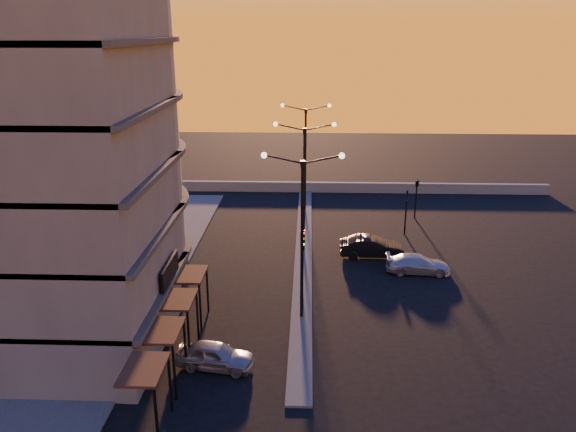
# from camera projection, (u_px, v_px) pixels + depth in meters

# --- Properties ---
(ground) EXTENTS (120.00, 120.00, 0.00)m
(ground) POSITION_uv_depth(u_px,v_px,m) (301.00, 318.00, 31.73)
(ground) COLOR black
(ground) RESTS_ON ground
(sidewalk_west) EXTENTS (5.00, 40.00, 0.12)m
(sidewalk_west) POSITION_uv_depth(u_px,v_px,m) (139.00, 283.00, 35.88)
(sidewalk_west) COLOR #4B4B48
(sidewalk_west) RESTS_ON ground
(median) EXTENTS (1.20, 36.00, 0.12)m
(median) POSITION_uv_depth(u_px,v_px,m) (304.00, 251.00, 41.19)
(median) COLOR #4B4B48
(median) RESTS_ON ground
(parapet) EXTENTS (44.00, 0.50, 1.00)m
(parapet) POSITION_uv_depth(u_px,v_px,m) (325.00, 187.00, 56.15)
(parapet) COLOR slate
(parapet) RESTS_ON ground
(building) EXTENTS (14.35, 17.08, 25.00)m
(building) POSITION_uv_depth(u_px,v_px,m) (28.00, 104.00, 28.50)
(building) COLOR #635E58
(building) RESTS_ON ground
(streetlamp_near) EXTENTS (4.32, 0.32, 9.51)m
(streetlamp_near) POSITION_uv_depth(u_px,v_px,m) (302.00, 225.00, 29.96)
(streetlamp_near) COLOR black
(streetlamp_near) RESTS_ON ground
(streetlamp_mid) EXTENTS (4.32, 0.32, 9.51)m
(streetlamp_mid) POSITION_uv_depth(u_px,v_px,m) (304.00, 178.00, 39.44)
(streetlamp_mid) COLOR black
(streetlamp_mid) RESTS_ON ground
(streetlamp_far) EXTENTS (4.32, 0.32, 9.51)m
(streetlamp_far) POSITION_uv_depth(u_px,v_px,m) (305.00, 149.00, 48.92)
(streetlamp_far) COLOR black
(streetlamp_far) RESTS_ON ground
(traffic_light_main) EXTENTS (0.28, 0.44, 4.25)m
(traffic_light_main) POSITION_uv_depth(u_px,v_px,m) (303.00, 251.00, 33.54)
(traffic_light_main) COLOR black
(traffic_light_main) RESTS_ON ground
(signal_east_a) EXTENTS (0.13, 0.16, 3.60)m
(signal_east_a) POSITION_uv_depth(u_px,v_px,m) (406.00, 211.00, 44.10)
(signal_east_a) COLOR black
(signal_east_a) RESTS_ON ground
(signal_east_b) EXTENTS (0.42, 1.99, 3.60)m
(signal_east_b) POSITION_uv_depth(u_px,v_px,m) (417.00, 184.00, 47.47)
(signal_east_b) COLOR black
(signal_east_b) RESTS_ON ground
(car_hatchback) EXTENTS (3.95, 2.11, 1.28)m
(car_hatchback) POSITION_uv_depth(u_px,v_px,m) (215.00, 356.00, 26.88)
(car_hatchback) COLOR gray
(car_hatchback) RESTS_ON ground
(car_sedan) EXTENTS (4.54, 1.66, 1.49)m
(car_sedan) POSITION_uv_depth(u_px,v_px,m) (371.00, 247.00, 40.06)
(car_sedan) COLOR black
(car_sedan) RESTS_ON ground
(car_wagon) EXTENTS (4.31, 1.93, 1.23)m
(car_wagon) POSITION_uv_depth(u_px,v_px,m) (418.00, 264.00, 37.45)
(car_wagon) COLOR #B8BBC0
(car_wagon) RESTS_ON ground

